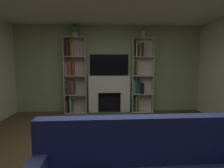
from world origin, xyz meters
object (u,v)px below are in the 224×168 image
at_px(fireplace, 109,93).
at_px(potted_plant, 75,30).
at_px(tv, 109,65).
at_px(bookshelf_left, 73,76).
at_px(bookshelf_right, 140,76).
at_px(vase_with_flowers, 143,33).
at_px(coffee_table, 130,145).

xyz_separation_m(fireplace, potted_plant, (-0.98, -0.02, 1.81)).
relative_size(tv, bookshelf_left, 0.52).
bearing_deg(bookshelf_right, tv, 175.24).
bearing_deg(potted_plant, tv, 6.97).
xyz_separation_m(bookshelf_left, potted_plant, (0.08, -0.03, 1.30)).
height_order(bookshelf_right, potted_plant, potted_plant).
height_order(tv, vase_with_flowers, vase_with_flowers).
relative_size(fireplace, tv, 1.16).
relative_size(fireplace, potted_plant, 3.65).
bearing_deg(potted_plant, bookshelf_left, 160.20).
bearing_deg(coffee_table, fireplace, 93.23).
bearing_deg(coffee_table, bookshelf_right, 76.50).
relative_size(bookshelf_right, vase_with_flowers, 6.01).
bearing_deg(fireplace, potted_plant, -178.80).
bearing_deg(coffee_table, potted_plant, 110.91).
bearing_deg(potted_plant, coffee_table, -69.09).
relative_size(fireplace, bookshelf_right, 0.60).
distance_m(bookshelf_right, vase_with_flowers, 1.26).
bearing_deg(bookshelf_right, coffee_table, -103.50).
bearing_deg(fireplace, vase_with_flowers, -1.32).
bearing_deg(fireplace, tv, 90.00).
bearing_deg(tv, bookshelf_left, -175.14).
height_order(bookshelf_right, vase_with_flowers, vase_with_flowers).
distance_m(tv, potted_plant, 1.40).
distance_m(fireplace, potted_plant, 2.06).
relative_size(fireplace, bookshelf_left, 0.60).
xyz_separation_m(bookshelf_right, vase_with_flowers, (0.08, -0.05, 1.26)).
xyz_separation_m(fireplace, tv, (0.00, 0.10, 0.82)).
bearing_deg(bookshelf_right, potted_plant, -178.65).
distance_m(fireplace, bookshelf_right, 1.03).
distance_m(potted_plant, vase_with_flowers, 1.97).
bearing_deg(bookshelf_left, bookshelf_right, 0.43).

